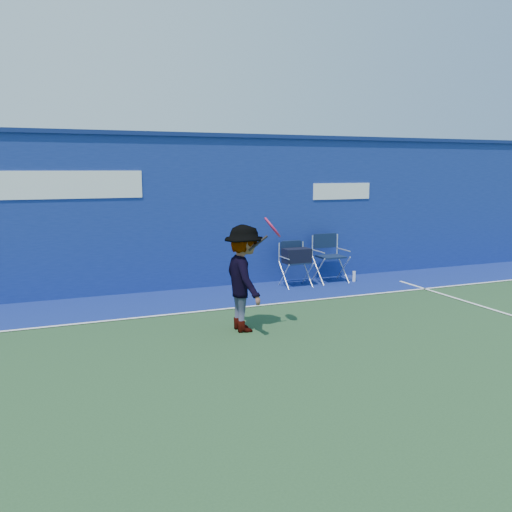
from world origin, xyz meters
name	(u,v)px	position (x,y,z in m)	size (l,w,h in m)	color
ground	(291,378)	(0.00, 0.00, 0.00)	(80.00, 80.00, 0.00)	#244424
stadium_wall	(179,211)	(0.00, 5.20, 1.55)	(24.00, 0.50, 3.08)	navy
out_of_bounds_strip	(195,299)	(0.00, 4.10, 0.00)	(24.00, 1.80, 0.01)	navy
court_lines	(271,360)	(0.00, 0.60, 0.01)	(24.00, 12.00, 0.01)	white
directors_chair_left	(296,268)	(2.22, 4.43, 0.39)	(0.54, 0.50, 0.92)	silver
directors_chair_right	(330,267)	(3.09, 4.53, 0.32)	(0.61, 0.54, 1.01)	silver
water_bottle	(354,276)	(3.58, 4.36, 0.12)	(0.07, 0.07, 0.23)	white
tennis_player	(244,278)	(0.16, 1.96, 0.79)	(0.88, 1.03, 1.69)	#EA4738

